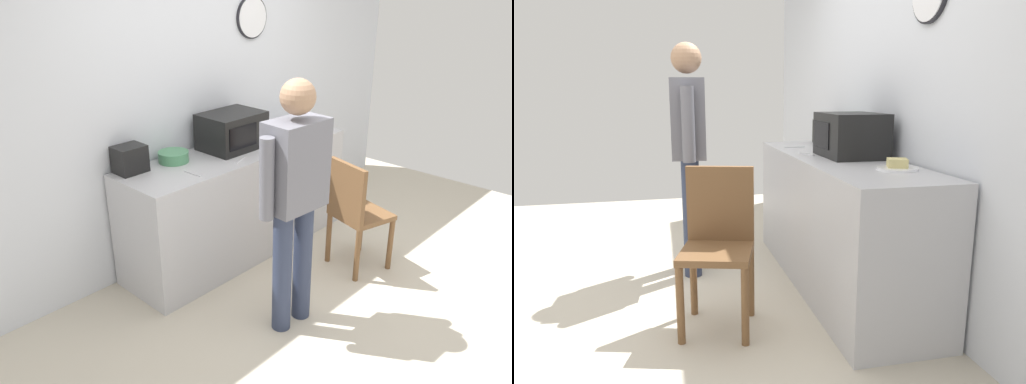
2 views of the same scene
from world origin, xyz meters
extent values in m
plane|color=beige|center=(0.00, 0.00, 0.00)|extent=(6.00, 6.00, 0.00)
cube|color=silver|center=(0.00, 1.60, 1.30)|extent=(5.40, 0.10, 2.60)
cube|color=#B7B7BC|center=(0.11, 1.22, 0.46)|extent=(2.14, 0.62, 0.93)
cube|color=black|center=(0.11, 1.30, 1.08)|extent=(0.50, 0.38, 0.30)
cube|color=black|center=(0.05, 1.10, 1.08)|extent=(0.30, 0.01, 0.18)
cylinder|color=white|center=(0.70, 1.34, 0.93)|extent=(0.24, 0.24, 0.01)
cube|color=#CCBE77|center=(0.70, 1.34, 0.97)|extent=(0.14, 0.14, 0.05)
cylinder|color=#4C8E60|center=(-0.44, 1.39, 0.97)|extent=(0.24, 0.24, 0.08)
cube|color=black|center=(-0.79, 1.44, 1.03)|extent=(0.22, 0.18, 0.20)
cube|color=silver|center=(-0.06, 1.03, 0.93)|extent=(0.17, 0.08, 0.01)
cube|color=silver|center=(-0.51, 1.07, 0.93)|extent=(0.03, 0.17, 0.01)
cylinder|color=#2E3650|center=(-0.28, 0.22, 0.45)|extent=(0.13, 0.13, 0.89)
cylinder|color=#2E3650|center=(-0.48, 0.23, 0.45)|extent=(0.13, 0.13, 0.89)
cube|color=slate|center=(-0.38, 0.22, 1.18)|extent=(0.42, 0.27, 0.58)
cylinder|color=slate|center=(-0.13, 0.21, 1.15)|extent=(0.09, 0.09, 0.52)
cylinder|color=slate|center=(-0.63, 0.24, 1.15)|extent=(0.09, 0.09, 0.52)
sphere|color=#A37A5B|center=(-0.38, 0.22, 1.61)|extent=(0.22, 0.22, 0.22)
cylinder|color=brown|center=(0.72, 0.08, 0.23)|extent=(0.04, 0.04, 0.45)
cylinder|color=brown|center=(0.81, 0.43, 0.23)|extent=(0.04, 0.04, 0.45)
cylinder|color=brown|center=(0.37, 0.18, 0.23)|extent=(0.04, 0.04, 0.45)
cylinder|color=brown|center=(0.47, 0.52, 0.23)|extent=(0.04, 0.04, 0.45)
cube|color=brown|center=(0.59, 0.30, 0.47)|extent=(0.49, 0.49, 0.04)
cube|color=brown|center=(0.42, 0.35, 0.71)|extent=(0.15, 0.40, 0.45)
camera|label=1|loc=(-2.74, -1.65, 2.28)|focal=36.15mm
camera|label=2|loc=(3.16, 0.02, 1.37)|focal=33.20mm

